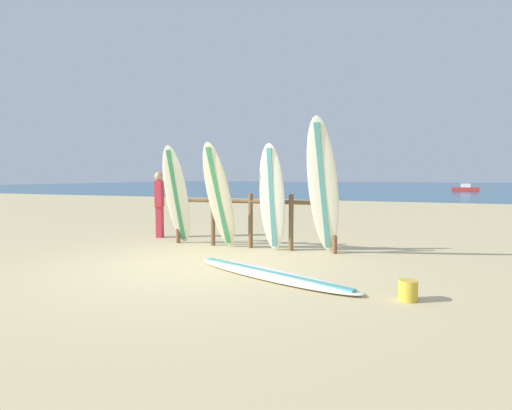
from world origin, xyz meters
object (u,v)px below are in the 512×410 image
object	(u,v)px
surfboard_rack	(251,214)
surfboard_leaning_center	(323,189)
surfboard_leaning_left	(219,197)
surfboard_leaning_center_left	(272,198)
small_boat_offshore	(466,188)
surfboard_lying_on_sand	(270,274)
beachgoer_standing	(159,201)
surfboard_leaning_far_left	(177,196)
sand_bucket	(408,290)

from	to	relation	value
surfboard_rack	surfboard_leaning_center	world-z (taller)	surfboard_leaning_center
surfboard_rack	surfboard_leaning_left	bearing A→B (deg)	-137.63
surfboard_leaning_center_left	small_boat_offshore	bearing A→B (deg)	78.32
surfboard_leaning_left	surfboard_lying_on_sand	world-z (taller)	surfboard_leaning_left
surfboard_rack	surfboard_leaning_center	distance (m)	1.65
surfboard_leaning_left	small_boat_offshore	xyz separation A→B (m)	(8.45, 36.21, -0.76)
beachgoer_standing	surfboard_leaning_left	bearing A→B (deg)	-25.63
surfboard_rack	beachgoer_standing	xyz separation A→B (m)	(-2.45, 0.53, 0.17)
beachgoer_standing	surfboard_leaning_far_left	bearing A→B (deg)	-40.12
surfboard_lying_on_sand	beachgoer_standing	size ratio (longest dim) A/B	1.90
surfboard_lying_on_sand	small_boat_offshore	world-z (taller)	small_boat_offshore
surfboard_leaning_far_left	surfboard_leaning_center	size ratio (longest dim) A/B	0.85
surfboard_leaning_center	beachgoer_standing	size ratio (longest dim) A/B	1.57
surfboard_leaning_far_left	surfboard_leaning_left	bearing A→B (deg)	-7.44
surfboard_rack	surfboard_leaning_center	xyz separation A→B (m)	(1.50, -0.42, 0.52)
surfboard_rack	sand_bucket	bearing A→B (deg)	-40.71
surfboard_leaning_left	surfboard_lying_on_sand	size ratio (longest dim) A/B	0.71
small_boat_offshore	surfboard_leaning_center_left	bearing A→B (deg)	-101.68
surfboard_rack	surfboard_leaning_left	xyz separation A→B (m)	(-0.47, -0.43, 0.35)
surfboard_leaning_left	small_boat_offshore	bearing A→B (deg)	76.86
surfboard_rack	small_boat_offshore	world-z (taller)	surfboard_rack
sand_bucket	small_boat_offshore	bearing A→B (deg)	82.42
beachgoer_standing	small_boat_offshore	world-z (taller)	beachgoer_standing
surfboard_rack	surfboard_leaning_far_left	world-z (taller)	surfboard_leaning_far_left
surfboard_leaning_center_left	sand_bucket	bearing A→B (deg)	-43.28
surfboard_leaning_far_left	beachgoer_standing	size ratio (longest dim) A/B	1.33
surfboard_leaning_left	surfboard_leaning_center	xyz separation A→B (m)	(1.97, 0.00, 0.17)
surfboard_leaning_center	surfboard_lying_on_sand	xyz separation A→B (m)	(-0.41, -1.59, -1.15)
surfboard_lying_on_sand	small_boat_offshore	distance (m)	38.43
surfboard_rack	surfboard_leaning_far_left	size ratio (longest dim) A/B	1.69
surfboard_leaning_left	sand_bucket	distance (m)	4.04
surfboard_leaning_far_left	surfboard_leaning_center_left	xyz separation A→B (m)	(2.01, 0.03, -0.00)
surfboard_leaning_center	beachgoer_standing	xyz separation A→B (m)	(-3.95, 0.95, -0.35)
surfboard_rack	surfboard_leaning_far_left	distance (m)	1.54
surfboard_rack	surfboard_leaning_left	size ratio (longest dim) A/B	1.67
sand_bucket	beachgoer_standing	bearing A→B (deg)	150.57
surfboard_leaning_center	small_boat_offshore	xyz separation A→B (m)	(6.48, 36.21, -0.93)
surfboard_leaning_center_left	surfboard_leaning_center	distance (m)	1.00
surfboard_rack	surfboard_leaning_center_left	xyz separation A→B (m)	(0.53, -0.27, 0.34)
surfboard_leaning_center_left	sand_bucket	size ratio (longest dim) A/B	8.52
surfboard_rack	sand_bucket	distance (m)	3.85
surfboard_leaning_left	sand_bucket	world-z (taller)	surfboard_leaning_left
surfboard_leaning_far_left	beachgoer_standing	xyz separation A→B (m)	(-0.97, 0.82, -0.17)
beachgoer_standing	surfboard_lying_on_sand	bearing A→B (deg)	-35.66
small_boat_offshore	sand_bucket	distance (m)	38.61
surfboard_leaning_center	sand_bucket	distance (m)	2.71
surfboard_leaning_center	small_boat_offshore	world-z (taller)	surfboard_leaning_center
surfboard_leaning_center_left	surfboard_leaning_center	bearing A→B (deg)	-9.16
small_boat_offshore	surfboard_lying_on_sand	bearing A→B (deg)	-100.33
surfboard_leaning_left	sand_bucket	xyz separation A→B (m)	(3.36, -2.06, -0.89)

